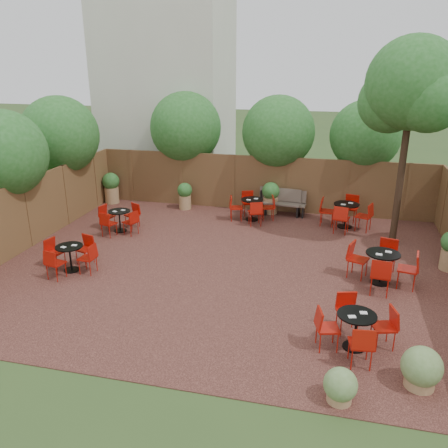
# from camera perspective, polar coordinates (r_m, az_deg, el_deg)

# --- Properties ---
(ground) EXTENTS (80.00, 80.00, 0.00)m
(ground) POSITION_cam_1_polar(r_m,az_deg,el_deg) (12.41, 0.66, -5.21)
(ground) COLOR #354F23
(ground) RESTS_ON ground
(courtyard_paving) EXTENTS (12.00, 10.00, 0.02)m
(courtyard_paving) POSITION_cam_1_polar(r_m,az_deg,el_deg) (12.40, 0.66, -5.17)
(courtyard_paving) COLOR #321914
(courtyard_paving) RESTS_ON ground
(fence_back) EXTENTS (12.00, 0.08, 2.00)m
(fence_back) POSITION_cam_1_polar(r_m,az_deg,el_deg) (16.71, 4.52, 5.00)
(fence_back) COLOR #4E2F1D
(fence_back) RESTS_ON ground
(fence_left) EXTENTS (0.08, 10.00, 2.00)m
(fence_left) POSITION_cam_1_polar(r_m,az_deg,el_deg) (14.50, -23.10, 1.14)
(fence_left) COLOR #4E2F1D
(fence_left) RESTS_ON ground
(neighbour_building) EXTENTS (5.00, 4.00, 8.00)m
(neighbour_building) POSITION_cam_1_polar(r_m,az_deg,el_deg) (20.26, -6.97, 16.11)
(neighbour_building) COLOR beige
(neighbour_building) RESTS_ON ground
(overhang_foliage) EXTENTS (15.63, 10.46, 2.66)m
(overhang_foliage) POSITION_cam_1_polar(r_m,az_deg,el_deg) (15.26, -3.16, 10.33)
(overhang_foliage) COLOR #225D1E
(overhang_foliage) RESTS_ON ground
(courtyard_tree) EXTENTS (2.71, 2.61, 5.86)m
(courtyard_tree) POSITION_cam_1_polar(r_m,az_deg,el_deg) (13.91, 22.18, 15.03)
(courtyard_tree) COLOR black
(courtyard_tree) RESTS_ON courtyard_paving
(park_bench_left) EXTENTS (1.54, 0.65, 0.92)m
(park_bench_left) POSITION_cam_1_polar(r_m,az_deg,el_deg) (16.39, 6.88, 2.79)
(park_bench_left) COLOR brown
(park_bench_left) RESTS_ON courtyard_paving
(park_bench_right) EXTENTS (1.44, 0.50, 0.88)m
(park_bench_right) POSITION_cam_1_polar(r_m,az_deg,el_deg) (16.37, 7.58, 2.66)
(park_bench_right) COLOR brown
(park_bench_right) RESTS_ON courtyard_paving
(bistro_tables) EXTENTS (9.39, 8.48, 0.92)m
(bistro_tables) POSITION_cam_1_polar(r_m,az_deg,el_deg) (12.97, 5.41, -1.97)
(bistro_tables) COLOR black
(bistro_tables) RESTS_ON courtyard_paving
(planters) EXTENTS (11.91, 4.19, 1.17)m
(planters) POSITION_cam_1_polar(r_m,az_deg,el_deg) (15.79, 0.88, 2.72)
(planters) COLOR #9C784E
(planters) RESTS_ON courtyard_paving
(low_shrubs) EXTENTS (3.43, 3.23, 0.74)m
(low_shrubs) POSITION_cam_1_polar(r_m,az_deg,el_deg) (9.28, 24.70, -13.96)
(low_shrubs) COLOR #9C784E
(low_shrubs) RESTS_ON courtyard_paving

